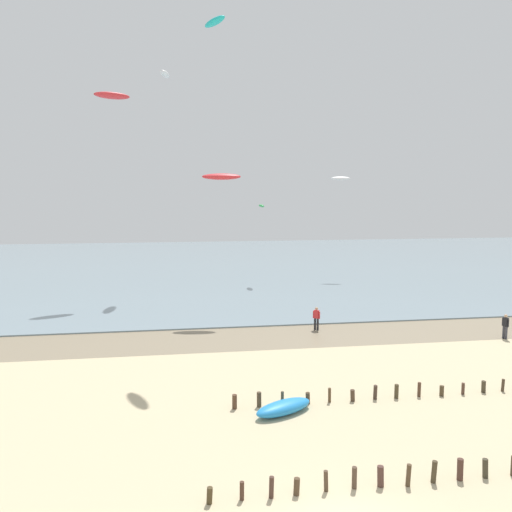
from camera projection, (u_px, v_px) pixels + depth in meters
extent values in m
cube|color=#84755B|center=(248.00, 338.00, 35.50)|extent=(120.00, 5.79, 0.01)
cube|color=gray|center=(211.00, 264.00, 72.69)|extent=(160.00, 70.00, 0.10)
cylinder|color=#463923|center=(210.00, 496.00, 16.48)|extent=(0.21, 0.20, 0.56)
cylinder|color=#483124|center=(242.00, 491.00, 16.69)|extent=(0.15, 0.15, 0.62)
cylinder|color=#453028|center=(271.00, 487.00, 16.78)|extent=(0.17, 0.18, 0.74)
cylinder|color=#4A3826|center=(297.00, 487.00, 16.96)|extent=(0.22, 0.21, 0.58)
cylinder|color=#493729|center=(326.00, 481.00, 17.16)|extent=(0.17, 0.15, 0.72)
cylinder|color=#4B392C|center=(354.00, 478.00, 17.31)|extent=(0.18, 0.20, 0.78)
cylinder|color=#4B322C|center=(381.00, 476.00, 17.45)|extent=(0.23, 0.25, 0.72)
cylinder|color=#4C3B28|center=(408.00, 475.00, 17.47)|extent=(0.19, 0.16, 0.77)
cylinder|color=#423726|center=(434.00, 472.00, 17.68)|extent=(0.21, 0.18, 0.78)
cylinder|color=#493028|center=(460.00, 469.00, 17.84)|extent=(0.21, 0.23, 0.76)
cylinder|color=#3D3729|center=(485.00, 468.00, 18.00)|extent=(0.21, 0.22, 0.69)
cylinder|color=#4D3524|center=(235.00, 402.00, 23.78)|extent=(0.22, 0.24, 0.68)
cylinder|color=#473A29|center=(259.00, 399.00, 24.00)|extent=(0.22, 0.21, 0.71)
cylinder|color=#413B2C|center=(282.00, 399.00, 24.14)|extent=(0.14, 0.16, 0.68)
cylinder|color=#433423|center=(308.00, 398.00, 24.36)|extent=(0.22, 0.21, 0.56)
cylinder|color=#4D3A25|center=(330.00, 395.00, 24.53)|extent=(0.16, 0.17, 0.71)
cylinder|color=#463628|center=(353.00, 396.00, 24.65)|extent=(0.23, 0.21, 0.58)
cylinder|color=#3F3027|center=(375.00, 392.00, 24.88)|extent=(0.19, 0.22, 0.71)
cylinder|color=#443A26|center=(396.00, 391.00, 25.02)|extent=(0.20, 0.21, 0.69)
cylinder|color=#493325|center=(419.00, 390.00, 25.22)|extent=(0.17, 0.17, 0.71)
cylinder|color=#483927|center=(442.00, 391.00, 25.32)|extent=(0.22, 0.23, 0.52)
cylinder|color=#4B3428|center=(463.00, 389.00, 25.51)|extent=(0.16, 0.16, 0.58)
cylinder|color=#3F3627|center=(484.00, 387.00, 25.75)|extent=(0.21, 0.22, 0.59)
cylinder|color=#413325|center=(503.00, 385.00, 25.90)|extent=(0.18, 0.15, 0.64)
cylinder|color=#232328|center=(318.00, 324.00, 37.55)|extent=(0.16, 0.16, 0.88)
cylinder|color=#232328|center=(315.00, 324.00, 37.67)|extent=(0.16, 0.16, 0.88)
cube|color=red|center=(316.00, 314.00, 37.52)|extent=(0.42, 0.40, 0.60)
sphere|color=tan|center=(317.00, 309.00, 37.47)|extent=(0.22, 0.22, 0.22)
cylinder|color=red|center=(319.00, 315.00, 37.40)|extent=(0.09, 0.09, 0.52)
cylinder|color=red|center=(313.00, 314.00, 37.65)|extent=(0.09, 0.09, 0.52)
cylinder|color=#383842|center=(506.00, 333.00, 35.23)|extent=(0.16, 0.16, 0.88)
cylinder|color=#383842|center=(504.00, 332.00, 35.44)|extent=(0.16, 0.16, 0.88)
cube|color=black|center=(505.00, 322.00, 35.25)|extent=(0.29, 0.40, 0.60)
sphere|color=tan|center=(506.00, 316.00, 35.20)|extent=(0.22, 0.22, 0.22)
cylinder|color=black|center=(508.00, 323.00, 35.03)|extent=(0.09, 0.09, 0.52)
cylinder|color=black|center=(503.00, 322.00, 35.48)|extent=(0.09, 0.09, 0.52)
ellipsoid|color=#2384D1|center=(284.00, 407.00, 23.25)|extent=(3.09, 2.23, 0.59)
ellipsoid|color=red|center=(112.00, 96.00, 48.47)|extent=(3.59, 2.39, 0.77)
ellipsoid|color=green|center=(261.00, 206.00, 56.64)|extent=(0.67, 1.85, 0.44)
ellipsoid|color=red|center=(221.00, 177.00, 41.18)|extent=(3.22, 1.41, 0.65)
ellipsoid|color=white|center=(340.00, 178.00, 60.69)|extent=(2.36, 1.27, 0.64)
ellipsoid|color=white|center=(165.00, 74.00, 52.05)|extent=(1.27, 2.91, 0.74)
ellipsoid|color=#19B2B7|center=(215.00, 22.00, 32.57)|extent=(1.69, 2.53, 0.54)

